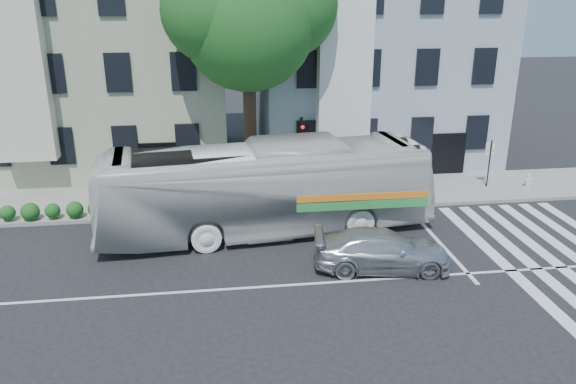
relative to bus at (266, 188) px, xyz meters
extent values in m
plane|color=black|center=(-0.28, -4.30, -1.75)|extent=(120.00, 120.00, 0.00)
cube|color=gray|center=(-0.28, 3.70, -1.68)|extent=(80.00, 4.00, 0.15)
cube|color=#979E85|center=(-7.28, 10.70, 3.75)|extent=(12.00, 10.00, 11.00)
cube|color=#92A2AE|center=(6.72, 10.70, 3.75)|extent=(12.00, 10.00, 11.00)
cylinder|color=#2D2116|center=(-0.28, 4.20, 0.85)|extent=(0.56, 0.56, 5.20)
sphere|color=#194F1D|center=(-0.28, 4.20, 5.75)|extent=(5.60, 5.60, 5.60)
sphere|color=#194F1D|center=(1.32, 4.60, 6.45)|extent=(4.40, 4.40, 4.40)
sphere|color=#194F1D|center=(-1.68, 3.90, 6.25)|extent=(4.20, 4.20, 4.20)
sphere|color=#194F1D|center=(-0.88, 4.80, 4.75)|extent=(3.40, 3.40, 3.40)
imported|color=silver|center=(0.00, 0.00, 0.00)|extent=(4.29, 12.82, 3.50)
imported|color=silver|center=(3.51, -3.54, -1.09)|extent=(2.43, 4.73, 1.31)
cylinder|color=black|center=(1.72, 2.56, 0.18)|extent=(0.13, 0.13, 3.87)
cube|color=black|center=(1.72, 2.31, 1.56)|extent=(0.29, 0.24, 0.78)
sphere|color=red|center=(1.72, 2.18, 1.79)|extent=(0.15, 0.15, 0.15)
cylinder|color=white|center=(1.72, 2.41, 0.64)|extent=(0.40, 0.10, 0.40)
cylinder|color=silver|center=(12.52, 3.21, -1.33)|extent=(0.22, 0.22, 0.54)
sphere|color=silver|center=(12.52, 3.21, -1.03)|extent=(0.20, 0.20, 0.20)
cylinder|color=silver|center=(12.52, 3.21, -1.26)|extent=(0.37, 0.17, 0.13)
cylinder|color=black|center=(10.65, 3.51, -0.49)|extent=(0.06, 0.06, 2.22)
cube|color=white|center=(10.65, 3.61, 0.31)|extent=(0.40, 0.07, 0.31)
cube|color=white|center=(10.65, 3.61, -0.04)|extent=(0.40, 0.07, 0.16)
camera|label=1|loc=(-1.78, -19.80, 6.98)|focal=35.00mm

